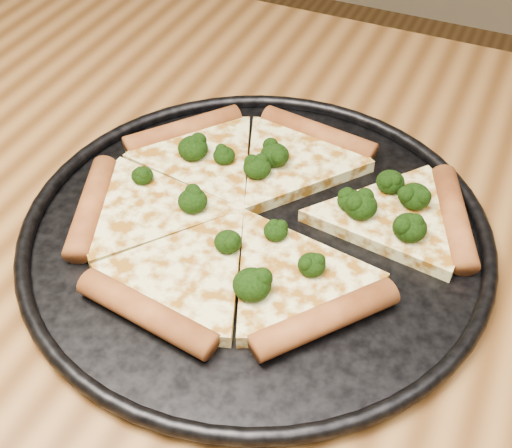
% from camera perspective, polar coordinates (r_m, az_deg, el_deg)
% --- Properties ---
extents(dining_table, '(1.20, 0.90, 0.75)m').
position_cam_1_polar(dining_table, '(0.67, -7.82, -6.45)').
color(dining_table, brown).
rests_on(dining_table, ground).
extents(pizza_pan, '(0.41, 0.41, 0.02)m').
position_cam_1_polar(pizza_pan, '(0.59, 0.00, -0.57)').
color(pizza_pan, black).
rests_on(pizza_pan, dining_table).
extents(pizza, '(0.36, 0.31, 0.02)m').
position_cam_1_polar(pizza, '(0.60, -0.25, 1.07)').
color(pizza, '#FFF39C').
rests_on(pizza, pizza_pan).
extents(broccoli_florets, '(0.26, 0.19, 0.02)m').
position_cam_1_polar(broccoli_florets, '(0.59, 3.23, 1.92)').
color(broccoli_florets, black).
rests_on(broccoli_florets, pizza).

